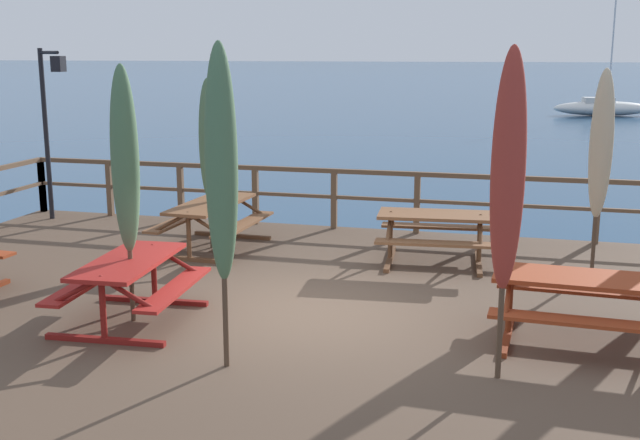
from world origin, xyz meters
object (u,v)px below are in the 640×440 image
object	(u,v)px
picnic_table_front_right	(435,227)
sailboat_distant	(602,107)
picnic_table_mid_left	(130,277)
patio_umbrella_short_front	(221,166)
lamp_post_hooked	(50,108)
picnic_table_mid_centre	(592,295)
patio_umbrella_tall_back_right	(508,173)
patio_umbrella_short_mid	(125,161)
patio_umbrella_tall_front	(209,141)
picnic_table_front_left	(211,215)
patio_umbrella_tall_mid_right	(601,145)

from	to	relation	value
picnic_table_front_right	sailboat_distant	world-z (taller)	sailboat_distant
picnic_table_mid_left	patio_umbrella_short_front	world-z (taller)	patio_umbrella_short_front
picnic_table_mid_left	lamp_post_hooked	size ratio (longest dim) A/B	0.58
picnic_table_mid_centre	patio_umbrella_tall_back_right	distance (m)	2.09
picnic_table_mid_left	patio_umbrella_short_front	xyz separation A→B (m)	(1.58, -0.97, 1.51)
picnic_table_mid_centre	picnic_table_mid_left	bearing A→B (deg)	-173.49
picnic_table_mid_centre	patio_umbrella_tall_back_right	bearing A→B (deg)	-128.75
picnic_table_front_right	picnic_table_mid_centre	world-z (taller)	same
patio_umbrella_short_mid	sailboat_distant	xyz separation A→B (m)	(8.99, 43.78, -2.18)
picnic_table_front_right	patio_umbrella_tall_front	bearing A→B (deg)	179.73
patio_umbrella_short_mid	patio_umbrella_tall_back_right	world-z (taller)	patio_umbrella_tall_back_right
picnic_table_front_right	picnic_table_front_left	distance (m)	3.59
patio_umbrella_tall_mid_right	patio_umbrella_tall_front	world-z (taller)	patio_umbrella_tall_mid_right
lamp_post_hooked	patio_umbrella_short_mid	bearing A→B (deg)	-49.40
patio_umbrella_short_mid	sailboat_distant	distance (m)	44.75
patio_umbrella_tall_front	sailboat_distant	world-z (taller)	sailboat_distant
picnic_table_mid_left	picnic_table_front_left	size ratio (longest dim) A/B	0.91
picnic_table_front_left	patio_umbrella_short_front	bearing A→B (deg)	-65.91
patio_umbrella_short_front	sailboat_distant	xyz separation A→B (m)	(7.41, 44.78, -2.33)
patio_umbrella_tall_mid_right	patio_umbrella_tall_back_right	distance (m)	4.28
picnic_table_front_left	patio_umbrella_tall_mid_right	distance (m)	6.01
picnic_table_front_left	patio_umbrella_tall_mid_right	world-z (taller)	patio_umbrella_tall_mid_right
patio_umbrella_tall_mid_right	patio_umbrella_tall_back_right	world-z (taller)	patio_umbrella_tall_back_right
picnic_table_front_left	sailboat_distant	xyz separation A→B (m)	(9.42, 40.29, -0.83)
picnic_table_mid_left	picnic_table_front_right	world-z (taller)	same
picnic_table_mid_centre	patio_umbrella_tall_back_right	xyz separation A→B (m)	(-0.93, -1.16, 1.48)
picnic_table_mid_left	sailboat_distant	xyz separation A→B (m)	(9.00, 43.81, -0.82)
patio_umbrella_tall_back_right	sailboat_distant	bearing A→B (deg)	83.92
picnic_table_front_right	patio_umbrella_tall_back_right	size ratio (longest dim) A/B	0.56
picnic_table_front_left	patio_umbrella_tall_front	size ratio (longest dim) A/B	0.75
sailboat_distant	patio_umbrella_short_front	bearing A→B (deg)	-99.40
patio_umbrella_short_front	lamp_post_hooked	xyz separation A→B (m)	(-5.70, 5.81, 0.05)
patio_umbrella_short_front	sailboat_distant	bearing A→B (deg)	80.60
picnic_table_mid_left	patio_umbrella_short_mid	xyz separation A→B (m)	(0.01, 0.03, 1.36)
patio_umbrella_tall_mid_right	picnic_table_front_right	bearing A→B (deg)	179.77
picnic_table_mid_centre	sailboat_distant	bearing A→B (deg)	84.98
picnic_table_mid_left	patio_umbrella_tall_back_right	size ratio (longest dim) A/B	0.58
picnic_table_mid_left	picnic_table_front_right	xyz separation A→B (m)	(3.17, 3.55, -0.00)
picnic_table_mid_left	picnic_table_front_left	world-z (taller)	same
picnic_table_front_right	picnic_table_mid_left	bearing A→B (deg)	-131.75
picnic_table_mid_left	sailboat_distant	world-z (taller)	sailboat_distant
patio_umbrella_tall_mid_right	picnic_table_mid_left	bearing A→B (deg)	-146.95
patio_umbrella_short_front	lamp_post_hooked	bearing A→B (deg)	134.45
picnic_table_front_left	patio_umbrella_tall_mid_right	xyz separation A→B (m)	(5.87, 0.02, 1.30)
patio_umbrella_short_mid	patio_umbrella_short_front	distance (m)	1.88
patio_umbrella_short_mid	patio_umbrella_tall_mid_right	distance (m)	6.47
patio_umbrella_tall_mid_right	picnic_table_mid_centre	bearing A→B (deg)	-94.70
patio_umbrella_short_front	picnic_table_mid_centre	bearing A→B (deg)	23.42
patio_umbrella_tall_front	patio_umbrella_short_front	world-z (taller)	patio_umbrella_short_front
lamp_post_hooked	sailboat_distant	size ratio (longest dim) A/B	0.41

